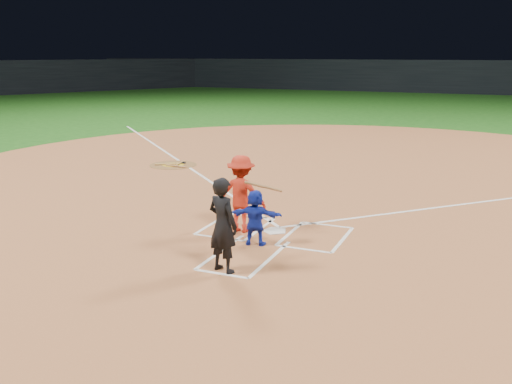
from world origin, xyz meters
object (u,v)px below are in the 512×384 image
at_px(on_deck_circle, 173,165).
at_px(umpire, 223,225).
at_px(home_plate, 275,231).
at_px(batter_at_plate, 241,194).
at_px(catcher, 255,217).

height_order(on_deck_circle, umpire, umpire).
bearing_deg(home_plate, umpire, 89.32).
distance_m(umpire, batter_at_plate, 2.46).
xyz_separation_m(on_deck_circle, batter_at_plate, (5.46, -6.16, 0.87)).
distance_m(home_plate, catcher, 1.18).
distance_m(home_plate, batter_at_plate, 1.16).
xyz_separation_m(home_plate, umpire, (-0.03, -2.64, 0.89)).
relative_size(home_plate, on_deck_circle, 0.35).
distance_m(catcher, batter_at_plate, 1.03).
height_order(on_deck_circle, catcher, catcher).
xyz_separation_m(catcher, batter_at_plate, (-0.65, 0.74, 0.28)).
bearing_deg(batter_at_plate, catcher, -48.66).
height_order(on_deck_circle, batter_at_plate, batter_at_plate).
distance_m(on_deck_circle, catcher, 9.24).
bearing_deg(on_deck_circle, umpire, -54.24).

